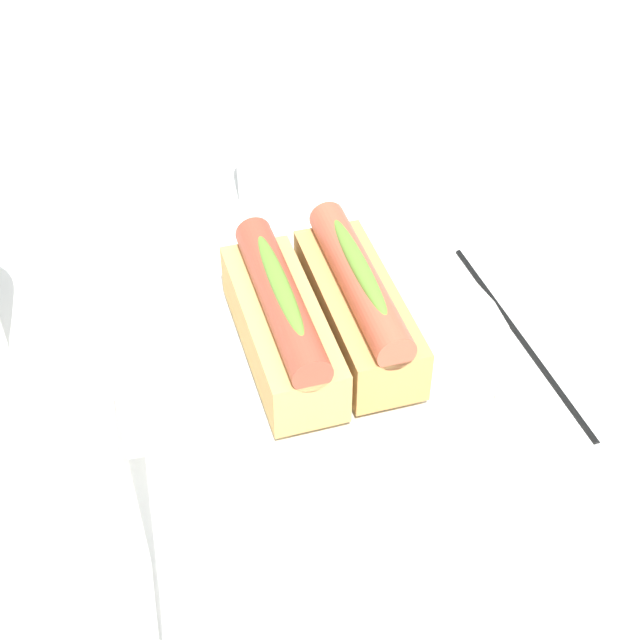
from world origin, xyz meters
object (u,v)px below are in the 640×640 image
at_px(hotdog_front, 358,302).
at_px(hotdog_back, 281,321).
at_px(water_glass, 276,164).
at_px(serving_bowl, 320,358).
at_px(chopstick_near, 520,335).
at_px(napkin_box, 97,583).

height_order(hotdog_front, hotdog_back, same).
bearing_deg(water_glass, serving_bowl, -178.12).
relative_size(hotdog_front, chopstick_near, 0.71).
distance_m(serving_bowl, hotdog_front, 0.05).
relative_size(hotdog_back, napkin_box, 1.04).
bearing_deg(hotdog_back, chopstick_near, -81.98).
bearing_deg(napkin_box, serving_bowl, -39.90).
bearing_deg(hotdog_front, hotdog_back, 101.95).
bearing_deg(hotdog_front, chopstick_near, -83.65).
xyz_separation_m(hotdog_front, napkin_box, (-0.20, 0.17, 0.01)).
bearing_deg(serving_bowl, hotdog_back, 101.95).
relative_size(serving_bowl, hotdog_front, 1.76).
distance_m(serving_bowl, napkin_box, 0.25).
distance_m(water_glass, napkin_box, 0.44).
distance_m(hotdog_front, napkin_box, 0.26).
relative_size(hotdog_back, chopstick_near, 0.71).
bearing_deg(chopstick_near, water_glass, 28.80).
bearing_deg(chopstick_near, hotdog_front, 86.16).
relative_size(hotdog_front, water_glass, 1.73).
bearing_deg(hotdog_back, napkin_box, 149.63).
bearing_deg(hotdog_back, serving_bowl, -78.05).
bearing_deg(serving_bowl, napkin_box, 144.77).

